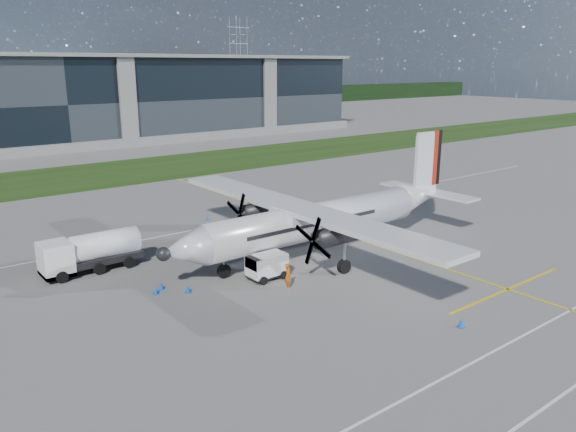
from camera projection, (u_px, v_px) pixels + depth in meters
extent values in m
plane|color=#625F5C|center=(152.00, 181.00, 68.76)|extent=(400.00, 400.00, 0.00)
cube|color=#1B340E|center=(126.00, 171.00, 74.84)|extent=(400.00, 18.00, 0.04)
cube|color=black|center=(50.00, 102.00, 97.23)|extent=(120.00, 20.00, 15.00)
cube|color=yellow|center=(336.00, 232.00, 47.72)|extent=(0.20, 70.00, 0.01)
imported|color=#F25907|center=(288.00, 274.00, 35.47)|extent=(0.84, 0.95, 1.92)
cone|color=blue|center=(208.00, 217.00, 51.32)|extent=(0.36, 0.36, 0.50)
cone|color=blue|center=(188.00, 289.00, 34.98)|extent=(0.36, 0.36, 0.50)
cone|color=blue|center=(161.00, 286.00, 35.48)|extent=(0.36, 0.36, 0.50)
cone|color=blue|center=(461.00, 323.00, 30.36)|extent=(0.36, 0.36, 0.50)
cone|color=blue|center=(156.00, 290.00, 34.78)|extent=(0.36, 0.36, 0.50)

